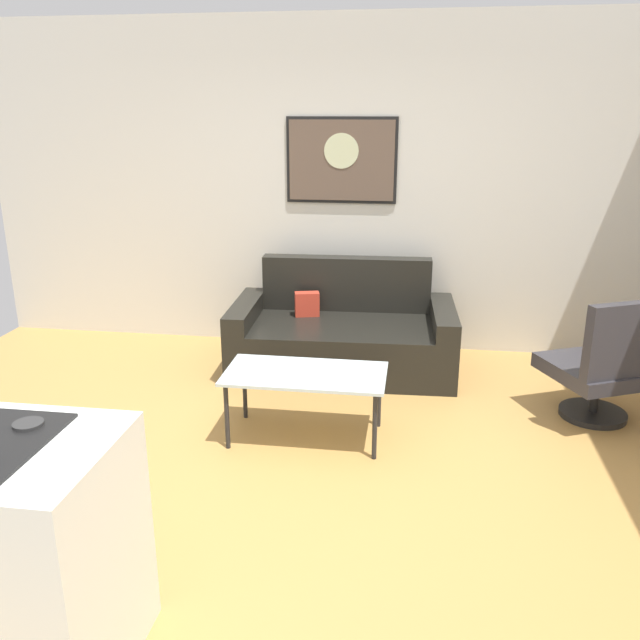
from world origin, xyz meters
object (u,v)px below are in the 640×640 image
Objects in this scene: armchair at (608,365)px; wall_painting at (341,160)px; coffee_table at (305,378)px; couch at (343,336)px.

wall_painting is (-1.96, 1.30, 1.23)m from armchair.
armchair is (1.97, 0.51, -0.00)m from coffee_table.
wall_painting reaches higher than coffee_table.
coffee_table is at bearing -90.31° from wall_painting.
wall_painting reaches higher than couch.
couch is 2.03× the size of armchair.
couch is 1.26m from coffee_table.
armchair is at bearing 14.59° from coffee_table.
coffee_table is 2.04m from armchair.
wall_painting is (0.01, 1.82, 1.23)m from coffee_table.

